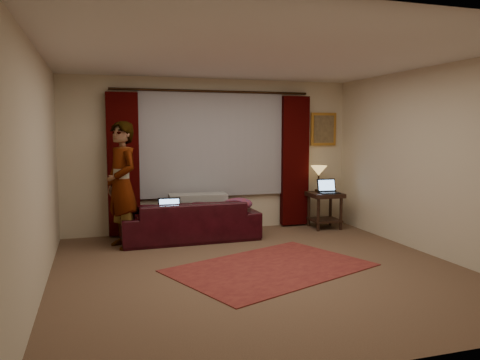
{
  "coord_description": "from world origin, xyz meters",
  "views": [
    {
      "loc": [
        -1.93,
        -5.33,
        1.72
      ],
      "look_at": [
        0.1,
        1.2,
        1.0
      ],
      "focal_mm": 35.0,
      "sensor_mm": 36.0,
      "label": 1
    }
  ],
  "objects_px": {
    "person": "(122,185)",
    "laptop_sofa": "(170,207)",
    "end_table": "(325,210)",
    "laptop_table": "(329,186)",
    "sofa": "(190,213)",
    "tiffany_lamp": "(319,179)"
  },
  "relations": [
    {
      "from": "tiffany_lamp",
      "to": "end_table",
      "type": "bearing_deg",
      "value": -74.89
    },
    {
      "from": "sofa",
      "to": "end_table",
      "type": "distance_m",
      "value": 2.47
    },
    {
      "from": "end_table",
      "to": "tiffany_lamp",
      "type": "height_order",
      "value": "tiffany_lamp"
    },
    {
      "from": "laptop_sofa",
      "to": "laptop_table",
      "type": "bearing_deg",
      "value": 9.35
    },
    {
      "from": "end_table",
      "to": "person",
      "type": "distance_m",
      "value": 3.57
    },
    {
      "from": "person",
      "to": "laptop_sofa",
      "type": "bearing_deg",
      "value": 69.88
    },
    {
      "from": "sofa",
      "to": "laptop_table",
      "type": "bearing_deg",
      "value": -179.46
    },
    {
      "from": "laptop_sofa",
      "to": "laptop_table",
      "type": "xyz_separation_m",
      "value": [
        2.82,
        0.22,
        0.2
      ]
    },
    {
      "from": "laptop_sofa",
      "to": "end_table",
      "type": "bearing_deg",
      "value": 11.55
    },
    {
      "from": "laptop_sofa",
      "to": "laptop_table",
      "type": "height_order",
      "value": "laptop_table"
    },
    {
      "from": "laptop_table",
      "to": "sofa",
      "type": "bearing_deg",
      "value": -174.57
    },
    {
      "from": "end_table",
      "to": "person",
      "type": "bearing_deg",
      "value": -174.17
    },
    {
      "from": "tiffany_lamp",
      "to": "person",
      "type": "distance_m",
      "value": 3.49
    },
    {
      "from": "tiffany_lamp",
      "to": "laptop_table",
      "type": "height_order",
      "value": "tiffany_lamp"
    },
    {
      "from": "laptop_table",
      "to": "end_table",
      "type": "bearing_deg",
      "value": 106.81
    },
    {
      "from": "person",
      "to": "sofa",
      "type": "bearing_deg",
      "value": 76.76
    },
    {
      "from": "end_table",
      "to": "laptop_table",
      "type": "height_order",
      "value": "laptop_table"
    },
    {
      "from": "laptop_sofa",
      "to": "tiffany_lamp",
      "type": "bearing_deg",
      "value": 15.02
    },
    {
      "from": "sofa",
      "to": "tiffany_lamp",
      "type": "height_order",
      "value": "tiffany_lamp"
    },
    {
      "from": "laptop_table",
      "to": "person",
      "type": "relative_size",
      "value": 0.2
    },
    {
      "from": "sofa",
      "to": "tiffany_lamp",
      "type": "bearing_deg",
      "value": -173.02
    },
    {
      "from": "laptop_sofa",
      "to": "tiffany_lamp",
      "type": "distance_m",
      "value": 2.81
    }
  ]
}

